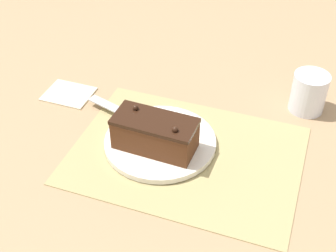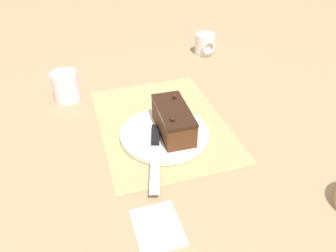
{
  "view_description": "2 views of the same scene",
  "coord_description": "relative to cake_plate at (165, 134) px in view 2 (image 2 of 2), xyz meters",
  "views": [
    {
      "loc": [
        -0.2,
        0.67,
        0.66
      ],
      "look_at": [
        0.04,
        0.0,
        0.07
      ],
      "focal_mm": 50.0,
      "sensor_mm": 36.0,
      "label": 1
    },
    {
      "loc": [
        0.71,
        -0.2,
        0.53
      ],
      "look_at": [
        0.06,
        -0.0,
        0.03
      ],
      "focal_mm": 35.0,
      "sensor_mm": 36.0,
      "label": 2
    }
  ],
  "objects": [
    {
      "name": "chocolate_cake",
      "position": [
        0.0,
        0.02,
        0.04
      ],
      "size": [
        0.17,
        0.08,
        0.08
      ],
      "rotation": [
        0.0,
        0.0,
        -0.04
      ],
      "color": "#512D19",
      "rests_on": "cake_plate"
    },
    {
      "name": "ground_plane",
      "position": [
        -0.06,
        0.01,
        -0.01
      ],
      "size": [
        3.0,
        3.0,
        0.0
      ],
      "primitive_type": "plane",
      "color": "#9E7F5B"
    },
    {
      "name": "cake_plate",
      "position": [
        0.0,
        0.0,
        0.0
      ],
      "size": [
        0.23,
        0.23,
        0.01
      ],
      "color": "white",
      "rests_on": "placemat_woven"
    },
    {
      "name": "drinking_glass",
      "position": [
        -0.27,
        -0.23,
        0.04
      ],
      "size": [
        0.08,
        0.08,
        0.09
      ],
      "color": "white",
      "rests_on": "ground_plane"
    },
    {
      "name": "coffee_mug",
      "position": [
        -0.46,
        0.3,
        0.03
      ],
      "size": [
        0.08,
        0.07,
        0.08
      ],
      "color": "silver",
      "rests_on": "ground_plane"
    },
    {
      "name": "placemat_woven",
      "position": [
        -0.06,
        0.01,
        -0.01
      ],
      "size": [
        0.46,
        0.34,
        0.0
      ],
      "primitive_type": "cube",
      "color": "tan",
      "rests_on": "ground_plane"
    },
    {
      "name": "folded_napkin",
      "position": [
        0.27,
        -0.1,
        -0.01
      ],
      "size": [
        0.11,
        0.09,
        0.01
      ],
      "primitive_type": "cube",
      "color": "beige",
      "rests_on": "ground_plane"
    },
    {
      "name": "serving_knife",
      "position": [
        0.05,
        -0.04,
        0.01
      ],
      "size": [
        0.23,
        0.09,
        0.01
      ],
      "rotation": [
        0.0,
        0.0,
        4.43
      ],
      "color": "black",
      "rests_on": "cake_plate"
    }
  ]
}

